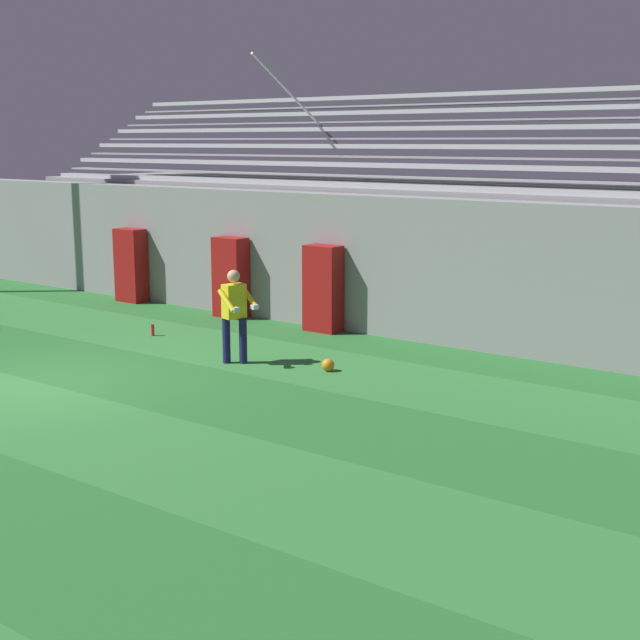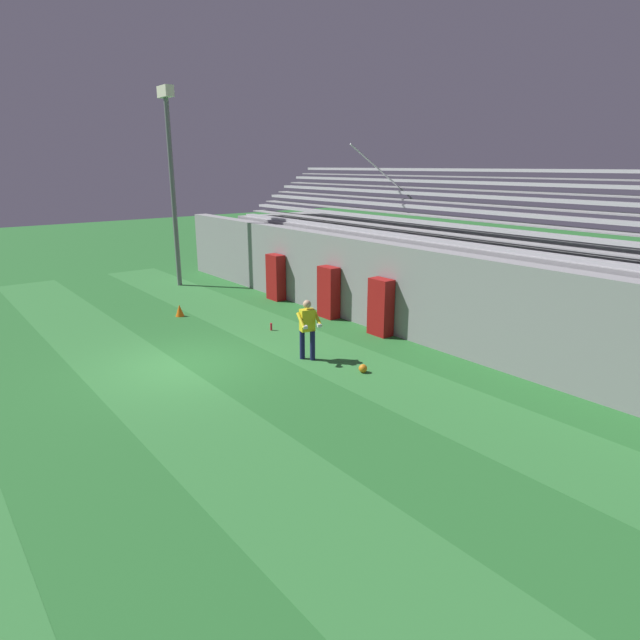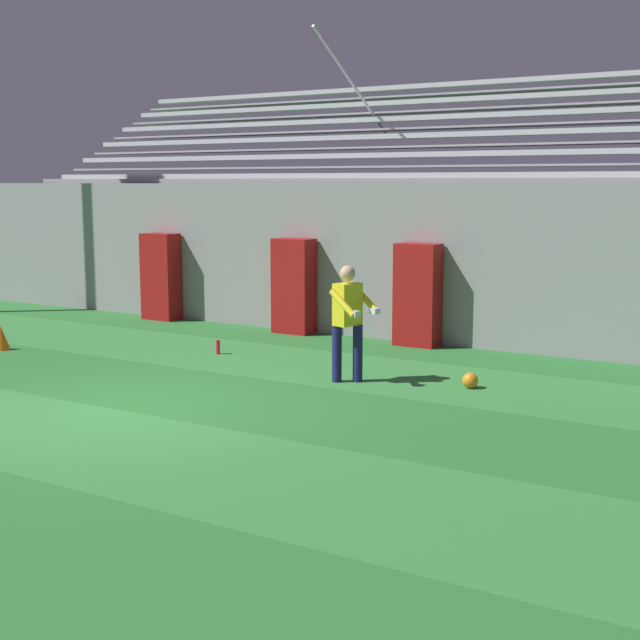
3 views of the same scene
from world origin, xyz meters
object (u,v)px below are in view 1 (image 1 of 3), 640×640
Objects in this scene: soccer_ball at (328,365)px; padding_pillar_gate_left at (231,277)px; padding_pillar_far_left at (131,265)px; padding_pillar_gate_right at (323,289)px; water_bottle at (153,330)px; goalkeeper at (235,310)px.

padding_pillar_gate_left is at bearing 150.48° from soccer_ball.
padding_pillar_gate_left and padding_pillar_far_left have the same top height.
padding_pillar_gate_left is 1.00× the size of padding_pillar_far_left.
soccer_ball is at bearing -52.01° from padding_pillar_gate_right.
soccer_ball is 0.92× the size of water_bottle.
padding_pillar_gate_right is 3.38m from soccer_ball.
padding_pillar_gate_right is 3.15m from goalkeeper.
goalkeeper is at bearing -161.92° from soccer_ball.
padding_pillar_gate_left is at bearing 0.00° from padding_pillar_far_left.
padding_pillar_far_left reaches higher than water_bottle.
padding_pillar_far_left is 1.07× the size of goalkeeper.
soccer_ball is at bearing -18.27° from padding_pillar_far_left.
padding_pillar_gate_right is 1.00× the size of padding_pillar_far_left.
soccer_ball is at bearing 18.08° from goalkeeper.
water_bottle reaches higher than soccer_ball.
padding_pillar_far_left reaches higher than goalkeeper.
padding_pillar_far_left is at bearing 143.96° from water_bottle.
goalkeeper reaches higher than water_bottle.
padding_pillar_gate_right is 5.83m from padding_pillar_far_left.
water_bottle is at bearing -88.32° from padding_pillar_gate_left.
padding_pillar_far_left is at bearing 180.00° from padding_pillar_gate_right.
padding_pillar_far_left is at bearing 161.73° from soccer_ball.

